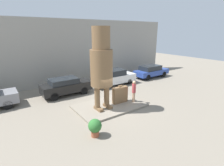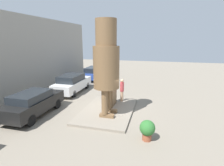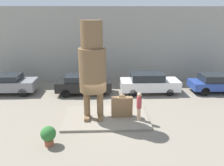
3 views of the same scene
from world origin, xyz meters
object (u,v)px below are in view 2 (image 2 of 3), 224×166
Objects in this scene: parked_car_blue at (94,73)px; planter_pot at (147,129)px; statue_figure at (106,61)px; parked_car_white at (72,83)px; parked_car_black at (33,103)px; tourist at (122,89)px; giant_suitcase at (112,96)px.

parked_car_blue is 14.11m from planter_pot.
parked_car_white is (4.33, 4.59, -2.66)m from statue_figure.
statue_figure is 6.85m from parked_car_white.
planter_pot is at bearing -149.41° from parked_car_blue.
parked_car_black is 5.33m from parked_car_white.
tourist is 6.25m from parked_car_black.
statue_figure is 1.32× the size of parked_car_black.
planter_pot is at bearing -144.44° from giant_suitcase.
giant_suitcase is 0.31× the size of parked_car_blue.
tourist is (2.70, -0.43, -2.43)m from statue_figure.
parked_car_blue reaches higher than planter_pot.
tourist is at bearing 24.80° from planter_pot.
giant_suitcase is at bearing 3.06° from statue_figure.
parked_car_white is (1.64, 5.02, -0.24)m from tourist.
parked_car_white reaches higher than parked_car_black.
parked_car_white is at bearing 179.32° from parked_car_blue.
planter_pot is (-1.12, -7.26, -0.26)m from parked_car_black.
statue_figure reaches higher than tourist.
giant_suitcase is 4.74m from planter_pot.
giant_suitcase is 0.81× the size of tourist.
parked_car_black is at bearing 102.24° from statue_figure.
tourist reaches higher than parked_car_blue.
statue_figure is at bearing -176.94° from giant_suitcase.
giant_suitcase is at bearing 35.56° from planter_pot.
parked_car_blue is (8.29, 4.43, 0.04)m from giant_suitcase.
giant_suitcase is 9.40m from parked_car_blue.
parked_car_black is (-1.00, 4.60, -2.68)m from statue_figure.
parked_car_blue is (7.33, 4.95, -0.28)m from tourist.
parked_car_black reaches higher than giant_suitcase.
statue_figure is at bearing 51.44° from planter_pot.
statue_figure reaches higher than parked_car_black.
statue_figure reaches higher than parked_car_blue.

